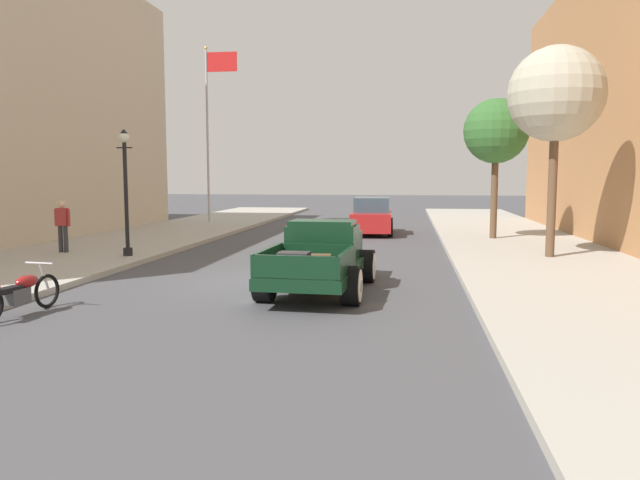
{
  "coord_description": "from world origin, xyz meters",
  "views": [
    {
      "loc": [
        3.22,
        -14.18,
        2.57
      ],
      "look_at": [
        1.05,
        0.53,
        1.0
      ],
      "focal_mm": 33.77,
      "sensor_mm": 36.0,
      "label": 1
    }
  ],
  "objects_px": {
    "street_tree_nearest": "(556,95)",
    "street_tree_second": "(496,132)",
    "street_lamp_near": "(126,183)",
    "pedestrian_sidewalk_left": "(63,223)",
    "car_background_red": "(372,217)",
    "hotrod_truck_dark_green": "(322,257)",
    "motorcycle_parked": "(19,293)",
    "flagpole": "(211,115)"
  },
  "relations": [
    {
      "from": "pedestrian_sidewalk_left",
      "to": "street_tree_nearest",
      "type": "distance_m",
      "value": 15.74
    },
    {
      "from": "motorcycle_parked",
      "to": "car_background_red",
      "type": "bearing_deg",
      "value": 72.03
    },
    {
      "from": "pedestrian_sidewalk_left",
      "to": "car_background_red",
      "type": "bearing_deg",
      "value": 44.32
    },
    {
      "from": "street_lamp_near",
      "to": "street_tree_nearest",
      "type": "relative_size",
      "value": 0.62
    },
    {
      "from": "motorcycle_parked",
      "to": "street_tree_second",
      "type": "xyz_separation_m",
      "value": [
        10.41,
        14.37,
        3.85
      ]
    },
    {
      "from": "street_tree_nearest",
      "to": "street_tree_second",
      "type": "height_order",
      "value": "street_tree_nearest"
    },
    {
      "from": "car_background_red",
      "to": "street_lamp_near",
      "type": "relative_size",
      "value": 1.13
    },
    {
      "from": "hotrod_truck_dark_green",
      "to": "street_lamp_near",
      "type": "height_order",
      "value": "street_lamp_near"
    },
    {
      "from": "pedestrian_sidewalk_left",
      "to": "street_lamp_near",
      "type": "xyz_separation_m",
      "value": [
        2.42,
        -0.47,
        1.3
      ]
    },
    {
      "from": "motorcycle_parked",
      "to": "flagpole",
      "type": "relative_size",
      "value": 0.23
    },
    {
      "from": "hotrod_truck_dark_green",
      "to": "flagpole",
      "type": "xyz_separation_m",
      "value": [
        -8.4,
        17.46,
        5.02
      ]
    },
    {
      "from": "car_background_red",
      "to": "street_lamp_near",
      "type": "bearing_deg",
      "value": -125.79
    },
    {
      "from": "street_lamp_near",
      "to": "street_tree_second",
      "type": "distance_m",
      "value": 13.93
    },
    {
      "from": "hotrod_truck_dark_green",
      "to": "car_background_red",
      "type": "height_order",
      "value": "car_background_red"
    },
    {
      "from": "motorcycle_parked",
      "to": "street_lamp_near",
      "type": "height_order",
      "value": "street_lamp_near"
    },
    {
      "from": "hotrod_truck_dark_green",
      "to": "street_lamp_near",
      "type": "relative_size",
      "value": 1.3
    },
    {
      "from": "hotrod_truck_dark_green",
      "to": "flagpole",
      "type": "distance_m",
      "value": 20.02
    },
    {
      "from": "motorcycle_parked",
      "to": "street_tree_second",
      "type": "bearing_deg",
      "value": 54.07
    },
    {
      "from": "motorcycle_parked",
      "to": "street_tree_nearest",
      "type": "distance_m",
      "value": 15.12
    },
    {
      "from": "motorcycle_parked",
      "to": "street_lamp_near",
      "type": "distance_m",
      "value": 7.68
    },
    {
      "from": "street_tree_nearest",
      "to": "street_lamp_near",
      "type": "bearing_deg",
      "value": -172.79
    },
    {
      "from": "street_tree_second",
      "to": "pedestrian_sidewalk_left",
      "type": "bearing_deg",
      "value": -155.16
    },
    {
      "from": "pedestrian_sidewalk_left",
      "to": "motorcycle_parked",
      "type": "bearing_deg",
      "value": -63.57
    },
    {
      "from": "street_lamp_near",
      "to": "motorcycle_parked",
      "type": "bearing_deg",
      "value": -78.86
    },
    {
      "from": "motorcycle_parked",
      "to": "street_lamp_near",
      "type": "xyz_separation_m",
      "value": [
        -1.44,
        7.29,
        1.94
      ]
    },
    {
      "from": "street_lamp_near",
      "to": "street_tree_nearest",
      "type": "bearing_deg",
      "value": 7.21
    },
    {
      "from": "street_tree_second",
      "to": "hotrod_truck_dark_green",
      "type": "bearing_deg",
      "value": -115.72
    },
    {
      "from": "hotrod_truck_dark_green",
      "to": "pedestrian_sidewalk_left",
      "type": "relative_size",
      "value": 3.03
    },
    {
      "from": "pedestrian_sidewalk_left",
      "to": "street_lamp_near",
      "type": "distance_m",
      "value": 2.79
    },
    {
      "from": "car_background_red",
      "to": "street_tree_second",
      "type": "bearing_deg",
      "value": -26.96
    },
    {
      "from": "pedestrian_sidewalk_left",
      "to": "street_tree_second",
      "type": "distance_m",
      "value": 16.05
    },
    {
      "from": "pedestrian_sidewalk_left",
      "to": "flagpole",
      "type": "bearing_deg",
      "value": 87.33
    },
    {
      "from": "motorcycle_parked",
      "to": "street_lamp_near",
      "type": "bearing_deg",
      "value": 101.14
    },
    {
      "from": "motorcycle_parked",
      "to": "street_tree_second",
      "type": "height_order",
      "value": "street_tree_second"
    },
    {
      "from": "street_lamp_near",
      "to": "street_tree_nearest",
      "type": "height_order",
      "value": "street_tree_nearest"
    },
    {
      "from": "hotrod_truck_dark_green",
      "to": "car_background_red",
      "type": "bearing_deg",
      "value": 88.63
    },
    {
      "from": "hotrod_truck_dark_green",
      "to": "motorcycle_parked",
      "type": "bearing_deg",
      "value": -146.15
    },
    {
      "from": "pedestrian_sidewalk_left",
      "to": "street_tree_nearest",
      "type": "relative_size",
      "value": 0.26
    },
    {
      "from": "hotrod_truck_dark_green",
      "to": "motorcycle_parked",
      "type": "relative_size",
      "value": 2.37
    },
    {
      "from": "hotrod_truck_dark_green",
      "to": "street_tree_nearest",
      "type": "xyz_separation_m",
      "value": [
        6.2,
        5.45,
        4.21
      ]
    },
    {
      "from": "street_tree_nearest",
      "to": "street_tree_second",
      "type": "distance_m",
      "value": 5.58
    },
    {
      "from": "hotrod_truck_dark_green",
      "to": "pedestrian_sidewalk_left",
      "type": "xyz_separation_m",
      "value": [
        -9.01,
        4.3,
        0.33
      ]
    }
  ]
}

